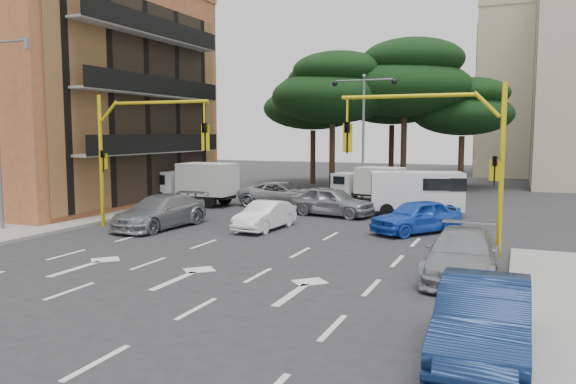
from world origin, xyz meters
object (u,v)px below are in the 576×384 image
Objects in this scene: signal_mast_left at (132,142)px; street_lamp_center at (364,114)px; street_lamp_left at (0,123)px; van_white at (416,193)px; car_blue_compact at (416,216)px; car_navy_parked at (483,320)px; car_silver_parked at (462,254)px; box_truck_b at (368,184)px; box_truck_a at (194,184)px; car_white_hatch at (265,216)px; car_silver_cross_a at (283,194)px; car_silver_cross_b at (331,201)px; signal_mast_right at (448,144)px; car_silver_wagon at (160,212)px.

street_lamp_center is at bearing 64.09° from signal_mast_left.
street_lamp_left is 1.73× the size of van_white.
car_navy_parked is at bearing -38.29° from car_blue_compact.
box_truck_b reaches higher than car_silver_parked.
car_silver_parked is at bearing -125.49° from box_truck_a.
street_lamp_left reaches higher than car_blue_compact.
street_lamp_center is 13.05m from car_white_hatch.
car_silver_cross_a is at bearing -108.90° from van_white.
car_silver_parked is (18.99, -0.44, -4.01)m from street_lamp_left.
car_navy_parked is (8.43, -16.57, 0.00)m from car_silver_cross_b.
signal_mast_left is 1.22× the size of car_silver_parked.
van_white is (-3.46, 12.36, 0.44)m from car_silver_parked.
signal_mast_left is 0.75× the size of street_lamp_left.
box_truck_a is (-15.46, 8.01, -2.62)m from signal_mast_right.
van_white is at bearing -128.89° from box_truck_b.
street_lamp_left is 1.56× the size of box_truck_a.
car_silver_parked is (8.91, -5.36, 0.09)m from car_white_hatch.
van_white is (15.53, 11.92, -3.56)m from street_lamp_left.
signal_mast_left is 1.33× the size of car_silver_cross_b.
box_truck_b is (-7.21, 16.94, 0.38)m from car_silver_parked.
street_lamp_left is 1.89× the size of car_blue_compact.
car_silver_wagon is 1.01× the size of car_silver_cross_a.
car_silver_wagon is 1.04× the size of car_silver_parked.
box_truck_b is (-6.32, 13.51, -2.79)m from signal_mast_right.
street_lamp_center reaches higher than car_blue_compact.
street_lamp_left is at bearing 156.26° from box_truck_b.
van_white reaches higher than box_truck_b.
car_navy_parked is 24.67m from box_truck_a.
signal_mast_right is 1.00× the size of signal_mast_left.
street_lamp_left is at bearing 161.45° from car_navy_parked.
car_white_hatch is at bearing -161.73° from car_silver_cross_a.
box_truck_b is at bearing 115.06° from signal_mast_right.
car_blue_compact is at bearing 109.45° from car_silver_parked.
car_silver_cross_b reaches higher than car_silver_cross_a.
street_lamp_center is at bearing 56.41° from street_lamp_left.
street_lamp_left is 2.11× the size of car_white_hatch.
car_blue_compact is 0.82× the size of car_silver_wagon.
signal_mast_right is 17.61m from box_truck_a.
car_silver_cross_b is at bearing 116.65° from car_navy_parked.
car_silver_cross_b is at bearing -177.73° from car_blue_compact.
box_truck_b is at bearing 109.18° from car_navy_parked.
car_white_hatch is at bearing 130.33° from car_navy_parked.
van_white is 1.04× the size of box_truck_b.
street_lamp_left is at bearing 141.89° from car_silver_cross_b.
signal_mast_left is 18.44m from car_navy_parked.
car_silver_wagon is 8.83m from car_silver_cross_b.
car_silver_cross_a is 1.13× the size of car_silver_cross_b.
car_silver_cross_a is at bearing -128.36° from street_lamp_center.
car_silver_wagon is 1.10× the size of car_navy_parked.
car_white_hatch is (5.59, 1.93, -3.26)m from signal_mast_left.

